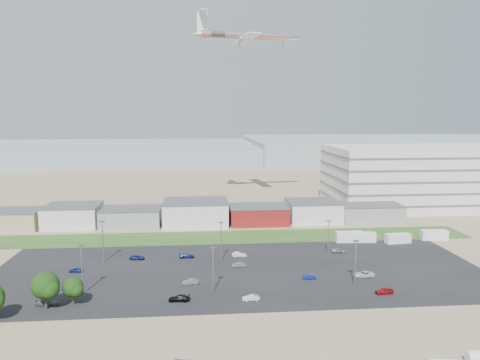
{
  "coord_description": "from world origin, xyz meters",
  "views": [
    {
      "loc": [
        -4.71,
        -89.99,
        37.83
      ],
      "look_at": [
        5.24,
        22.0,
        22.18
      ],
      "focal_mm": 35.0,
      "sensor_mm": 36.0,
      "label": 1
    }
  ],
  "objects": [
    {
      "name": "ground",
      "position": [
        0.0,
        0.0,
        0.0
      ],
      "size": [
        700.0,
        700.0,
        0.0
      ],
      "primitive_type": "plane",
      "color": "#8B7158",
      "rests_on": "ground"
    },
    {
      "name": "parking_lot",
      "position": [
        5.0,
        20.0,
        0.01
      ],
      "size": [
        120.0,
        50.0,
        0.01
      ],
      "primitive_type": "cube",
      "color": "black",
      "rests_on": "ground"
    },
    {
      "name": "grass_strip",
      "position": [
        0.0,
        52.0,
        0.01
      ],
      "size": [
        160.0,
        16.0,
        0.02
      ],
      "primitive_type": "cube",
      "color": "#25481B",
      "rests_on": "ground"
    },
    {
      "name": "hills_backdrop",
      "position": [
        40.0,
        315.0,
        4.5
      ],
      "size": [
        700.0,
        200.0,
        9.0
      ],
      "primitive_type": null,
      "color": "gray",
      "rests_on": "ground"
    },
    {
      "name": "building_row",
      "position": [
        -17.0,
        71.0,
        4.0
      ],
      "size": [
        170.0,
        20.0,
        8.0
      ],
      "primitive_type": null,
      "color": "silver",
      "rests_on": "ground"
    },
    {
      "name": "parking_garage",
      "position": [
        90.0,
        95.0,
        12.5
      ],
      "size": [
        80.0,
        40.0,
        25.0
      ],
      "primitive_type": "cube",
      "color": "silver",
      "rests_on": "ground"
    },
    {
      "name": "storage_tank_ne",
      "position": [
        37.77,
        -26.49,
        1.16
      ],
      "size": [
        4.0,
        2.19,
        2.33
      ],
      "primitive_type": null,
      "rotation": [
        0.0,
        0.0,
        -0.07
      ],
      "color": "silver",
      "rests_on": "ground"
    },
    {
      "name": "box_trailer_a",
      "position": [
        40.22,
        43.27,
        1.57
      ],
      "size": [
        8.4,
        2.74,
        3.14
      ],
      "primitive_type": null,
      "rotation": [
        0.0,
        0.0,
        -0.01
      ],
      "color": "silver",
      "rests_on": "ground"
    },
    {
      "name": "box_trailer_b",
      "position": [
        44.08,
        42.88,
        1.45
      ],
      "size": [
        7.9,
        3.12,
        2.89
      ],
      "primitive_type": null,
      "rotation": [
        0.0,
        0.0,
        -0.09
      ],
      "color": "silver",
      "rests_on": "ground"
    },
    {
      "name": "box_trailer_c",
      "position": [
        54.16,
        40.68,
        1.41
      ],
      "size": [
        7.73,
        3.12,
        2.82
      ],
      "primitive_type": null,
      "rotation": [
        0.0,
        0.0,
        0.1
      ],
      "color": "silver",
      "rests_on": "ground"
    },
    {
      "name": "box_trailer_d",
      "position": [
        66.74,
        43.3,
        1.5
      ],
      "size": [
        8.16,
        2.99,
        3.01
      ],
      "primitive_type": null,
      "rotation": [
        0.0,
        0.0,
        -0.06
      ],
      "color": "silver",
      "rests_on": "ground"
    },
    {
      "name": "tree_right",
      "position": [
        -34.89,
        0.45,
        4.35
      ],
      "size": [
        5.8,
        5.8,
        8.69
      ],
      "primitive_type": null,
      "color": "black",
      "rests_on": "ground"
    },
    {
      "name": "tree_near",
      "position": [
        -30.12,
        2.2,
        3.26
      ],
      "size": [
        4.34,
        4.34,
        6.52
      ],
      "primitive_type": null,
      "color": "black",
      "rests_on": "ground"
    },
    {
      "name": "lightpole_front_l",
      "position": [
        -29.66,
        8.12,
        5.34
      ],
      "size": [
        1.26,
        0.52,
        10.68
      ],
      "primitive_type": null,
      "color": "slate",
      "rests_on": "ground"
    },
    {
      "name": "lightpole_front_m",
      "position": [
        -1.92,
        6.6,
        4.98
      ],
      "size": [
        1.17,
        0.49,
        9.95
      ],
      "primitive_type": null,
      "color": "slate",
      "rests_on": "ground"
    },
    {
      "name": "lightpole_front_r",
      "position": [
        29.79,
        7.81,
        5.17
      ],
      "size": [
        1.22,
        0.51,
        10.33
      ],
      "primitive_type": null,
      "color": "slate",
      "rests_on": "ground"
    },
    {
      "name": "lightpole_back_l",
      "position": [
        -29.61,
        29.93,
        5.44
      ],
      "size": [
        1.28,
        0.53,
        10.88
      ],
      "primitive_type": null,
      "color": "slate",
      "rests_on": "ground"
    },
    {
      "name": "lightpole_back_m",
      "position": [
        0.88,
        28.58,
        5.14
      ],
      "size": [
        1.21,
        0.5,
        10.28
      ],
      "primitive_type": null,
      "color": "slate",
      "rests_on": "ground"
    },
    {
      "name": "lightpole_back_r",
      "position": [
        30.02,
        30.67,
        4.81
      ],
      "size": [
        1.13,
        0.47,
        9.61
      ],
      "primitive_type": null,
      "color": "slate",
      "rests_on": "ground"
    },
    {
      "name": "airliner",
      "position": [
        15.85,
        105.22,
        69.65
      ],
      "size": [
        50.57,
        37.75,
        13.83
      ],
      "primitive_type": null,
      "rotation": [
        0.0,
        0.0,
        0.13
      ],
      "color": "silver"
    },
    {
      "name": "parked_car_0",
      "position": [
        33.77,
        12.87,
        0.66
      ],
      "size": [
        4.83,
        2.38,
        1.32
      ],
      "primitive_type": "imported",
      "rotation": [
        0.0,
        0.0,
        -1.53
      ],
      "color": "silver",
      "rests_on": "ground"
    },
    {
      "name": "parked_car_1",
      "position": [
        20.58,
        12.67,
        0.54
      ],
      "size": [
        3.37,
        1.42,
        1.08
      ],
      "primitive_type": "imported",
      "rotation": [
        0.0,
        0.0,
        -1.66
      ],
      "color": "navy",
      "rests_on": "ground"
    },
    {
      "name": "parked_car_2",
      "position": [
        34.4,
        2.34,
        0.66
      ],
      "size": [
        3.98,
        1.87,
        1.32
      ],
      "primitive_type": "imported",
      "rotation": [
        0.0,
        0.0,
        -1.49
      ],
      "color": "maroon",
      "rests_on": "ground"
    },
    {
      "name": "parked_car_3",
      "position": [
        -9.07,
        2.23,
        0.63
      ],
      "size": [
        4.49,
        2.13,
        1.26
      ],
      "primitive_type": "imported",
      "rotation": [
        0.0,
        0.0,
        -1.66
      ],
      "color": "black",
      "rests_on": "ground"
    },
    {
      "name": "parked_car_4",
      "position": [
        -6.91,
        11.62,
        0.61
      ],
      "size": [
        3.79,
        1.55,
        1.22
      ],
      "primitive_type": "imported",
      "rotation": [
        0.0,
        0.0,
        -1.5
      ],
      "color": "#595B5E",
      "rests_on": "ground"
    },
    {
      "name": "parked_car_5",
      "position": [
        -34.8,
        22.43,
        0.55
      ],
      "size": [
        3.31,
        1.54,
        1.1
      ],
      "primitive_type": "imported",
      "rotation": [
        0.0,
        0.0,
        -1.65
      ],
      "color": "navy",
      "rests_on": "ground"
    },
    {
      "name": "parked_car_6",
      "position": [
        -8.19,
        31.58,
        0.59
      ],
      "size": [
        4.07,
        1.68,
        1.18
      ],
      "primitive_type": "imported",
      "rotation": [
        0.0,
        0.0,
        1.58
      ],
      "color": "navy",
      "rests_on": "ground"
    },
    {
      "name": "parked_car_7",
      "position": [
        5.15,
        22.83,
        0.6
      ],
      "size": [
        3.72,
        1.55,
        1.2
      ],
      "primitive_type": "imported",
      "rotation": [
        0.0,
        0.0,
        -1.49
      ],
      "color": "#595B5E",
      "rests_on": "ground"
    },
    {
      "name": "parked_car_8",
      "position": [
        33.72,
        32.62,
        0.64
      ],
      "size": [
        3.88,
        1.82,
        1.28
      ],
      "primitive_type": "imported",
      "rotation": [
        0.0,
        0.0,
        1.49
      ],
      "color": "#A5A5AA",
      "rests_on": "ground"
    },
    {
      "name": "parked_car_9",
      "position": [
        -21.2,
        31.32,
        0.55
      ],
      "size": [
        4.1,
        2.13,
        1.1
      ],
      "primitive_type": "imported",
      "rotation": [
        0.0,
        0.0,
        1.49
      ],
      "color": "navy",
      "rests_on": "ground"
    },
    {
      "name": "parked_car_10",
      "position": [
        -35.36,
        2.4,
        0.65
      ],
      "size": [
        4.67,
        2.36,
        1.3
      ],
      "primitive_type": "imported",
      "rotation": [
        0.0,
        0.0,
        1.45
      ],
      "color": "#595B5E",
      "rests_on": "ground"
    },
    {
      "name": "parked_car_11",
      "position": [
        5.87,
        31.39,
        0.63
      ],
      "size": [
        3.87,
        1.41,
        1.27
      ],
      "primitive_type": "imported",
      "rotation": [
        0.0,
        0.0,
        1.55
      ],
      "color": "silver",
      "rests_on": "ground"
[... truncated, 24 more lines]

